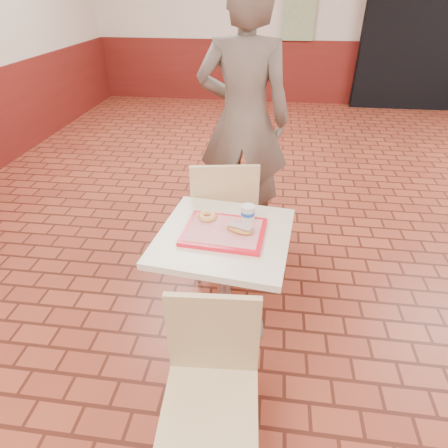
# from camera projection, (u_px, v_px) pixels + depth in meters

# --- Properties ---
(wainscot_band) EXTENTS (8.00, 10.00, 1.00)m
(wainscot_band) POSITION_uv_depth(u_px,v_px,m) (419.00, 243.00, 2.21)
(wainscot_band) COLOR #591511
(wainscot_band) RESTS_ON ground
(corridor_doorway) EXTENTS (1.60, 0.22, 2.20)m
(corridor_doorway) POSITION_uv_depth(u_px,v_px,m) (415.00, 36.00, 5.82)
(corridor_doorway) COLOR black
(corridor_doorway) RESTS_ON ground
(main_table) EXTENTS (0.67, 0.67, 0.71)m
(main_table) POSITION_uv_depth(u_px,v_px,m) (224.00, 268.00, 2.06)
(main_table) COLOR beige
(main_table) RESTS_ON ground
(chair_main_front) EXTENTS (0.40, 0.40, 0.81)m
(chair_main_front) POSITION_uv_depth(u_px,v_px,m) (212.00, 379.00, 1.50)
(chair_main_front) COLOR tan
(chair_main_front) RESTS_ON ground
(chair_main_back) EXTENTS (0.48, 0.48, 0.90)m
(chair_main_back) POSITION_uv_depth(u_px,v_px,m) (224.00, 214.00, 2.49)
(chair_main_back) COLOR #D5B780
(chair_main_back) RESTS_ON ground
(customer) EXTENTS (0.69, 0.45, 1.88)m
(customer) POSITION_uv_depth(u_px,v_px,m) (244.00, 121.00, 2.76)
(customer) COLOR #675C50
(customer) RESTS_ON ground
(serving_tray) EXTENTS (0.41, 0.32, 0.03)m
(serving_tray) POSITION_uv_depth(u_px,v_px,m) (224.00, 232.00, 1.92)
(serving_tray) COLOR red
(serving_tray) RESTS_ON main_table
(ring_donut) EXTENTS (0.10, 0.10, 0.03)m
(ring_donut) POSITION_uv_depth(u_px,v_px,m) (207.00, 216.00, 2.00)
(ring_donut) COLOR #DFA051
(ring_donut) RESTS_ON serving_tray
(long_john_donut) EXTENTS (0.15, 0.11, 0.04)m
(long_john_donut) POSITION_uv_depth(u_px,v_px,m) (240.00, 229.00, 1.89)
(long_john_donut) COLOR gold
(long_john_donut) RESTS_ON serving_tray
(paper_cup) EXTENTS (0.07, 0.07, 0.09)m
(paper_cup) POSITION_uv_depth(u_px,v_px,m) (248.00, 213.00, 1.96)
(paper_cup) COLOR silver
(paper_cup) RESTS_ON serving_tray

